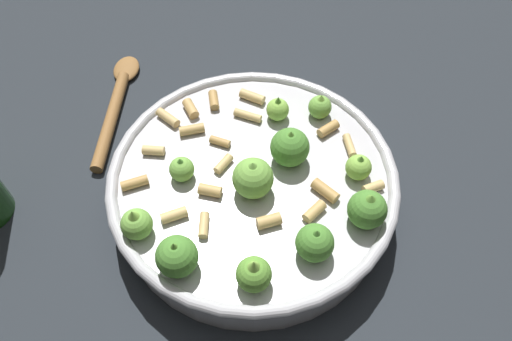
# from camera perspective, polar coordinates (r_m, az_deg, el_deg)

# --- Properties ---
(ground_plane) EXTENTS (2.40, 2.40, 0.00)m
(ground_plane) POSITION_cam_1_polar(r_m,az_deg,el_deg) (0.59, 0.00, -3.66)
(ground_plane) COLOR #23282D
(cooking_pan) EXTENTS (0.32, 0.32, 0.10)m
(cooking_pan) POSITION_cam_1_polar(r_m,az_deg,el_deg) (0.56, 0.12, -1.91)
(cooking_pan) COLOR #B7B7BC
(cooking_pan) RESTS_ON ground
(wooden_spoon) EXTENTS (0.04, 0.21, 0.02)m
(wooden_spoon) POSITION_cam_1_polar(r_m,az_deg,el_deg) (0.71, -15.48, 7.74)
(wooden_spoon) COLOR olive
(wooden_spoon) RESTS_ON ground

